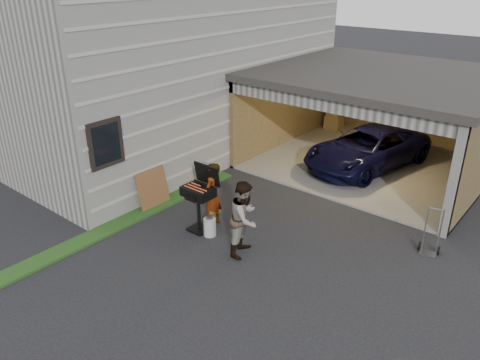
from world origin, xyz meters
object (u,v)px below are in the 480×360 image
at_px(man, 245,218).
at_px(propane_tank, 210,227).
at_px(bbq_grill, 199,194).
at_px(hand_truck, 430,244).
at_px(woman, 213,195).
at_px(minivan, 367,150).
at_px(plywood_panel, 153,189).

relative_size(man, propane_tank, 3.88).
xyz_separation_m(bbq_grill, hand_truck, (4.49, 2.41, -0.73)).
distance_m(woman, hand_truck, 4.89).
distance_m(minivan, plywood_panel, 6.53).
height_order(propane_tank, hand_truck, hand_truck).
relative_size(minivan, hand_truck, 3.98).
xyz_separation_m(minivan, propane_tank, (-1.01, -5.89, -0.38)).
relative_size(man, bbq_grill, 1.06).
bearing_deg(minivan, plywood_panel, -106.32).
bearing_deg(hand_truck, minivan, 120.84).
bearing_deg(man, propane_tank, 72.94).
xyz_separation_m(woman, hand_truck, (4.39, 2.08, -0.59)).
bearing_deg(man, bbq_grill, 71.14).
bearing_deg(man, plywood_panel, 71.68).
relative_size(minivan, man, 2.56).
bearing_deg(bbq_grill, plywood_panel, 177.30).
distance_m(minivan, hand_truck, 4.65).
bearing_deg(woman, man, 57.75).
bearing_deg(hand_truck, propane_tank, -160.83).
bearing_deg(propane_tank, hand_truck, 30.76).
bearing_deg(woman, hand_truck, 100.91).
relative_size(woman, bbq_grill, 1.02).
relative_size(minivan, woman, 2.67).
distance_m(minivan, man, 5.92).
height_order(woman, bbq_grill, woman).
height_order(propane_tank, plywood_panel, plywood_panel).
height_order(bbq_grill, plywood_panel, bbq_grill).
distance_m(plywood_panel, hand_truck, 6.65).
bearing_deg(woman, minivan, 152.65).
xyz_separation_m(man, hand_truck, (3.09, 2.50, -0.63)).
bearing_deg(plywood_panel, bbq_grill, -2.70).
relative_size(minivan, plywood_panel, 4.22).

